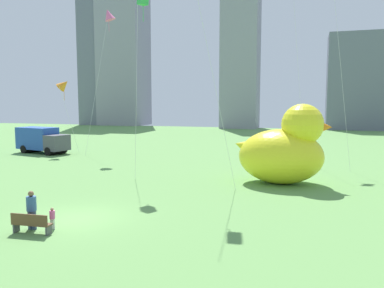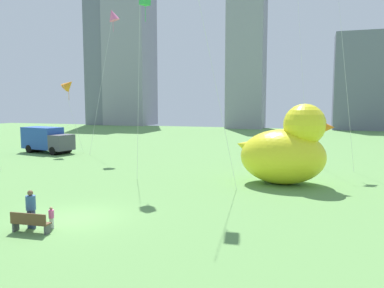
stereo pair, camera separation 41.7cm
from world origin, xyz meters
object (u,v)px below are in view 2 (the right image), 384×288
Objects in this scene: giant_inflatable_duck at (286,150)px; kite_pink at (113,15)px; box_truck at (47,140)px; park_bench at (30,222)px; person_child at (51,216)px; person_adult at (31,207)px; kite_orange at (68,85)px.

kite_pink is at bearing 152.13° from giant_inflatable_duck.
giant_inflatable_duck is 1.01× the size of box_truck.
box_truck is at bearing 127.37° from park_bench.
person_child is 0.15× the size of giant_inflatable_duck.
person_adult reaches higher than park_bench.
kite_orange is (-14.00, 22.40, 6.58)m from person_adult.
person_child is at bearing -56.13° from kite_orange.
kite_orange is (2.68, 0.60, 6.08)m from box_truck.
kite_orange reaches higher than person_adult.
giant_inflatable_duck reaches higher than person_child.
kite_pink is (-8.75, 23.11, 13.72)m from person_adult.
kite_pink reaches higher than person_child.
person_adult is at bearing -58.00° from kite_orange.
person_adult is 27.22m from kite_orange.
person_adult is at bearing -161.41° from person_child.
kite_orange is at bearing 158.99° from giant_inflatable_duck.
person_child is 15.93m from giant_inflatable_duck.
person_child is 27.77m from box_truck.
person_child is (0.84, 0.28, -0.42)m from person_adult.
kite_pink reaches higher than kite_orange.
giant_inflatable_duck is 0.80× the size of kite_orange.
person_child is 0.15× the size of box_truck.
kite_orange is 8.89m from kite_pink.
park_bench is 29.04m from kite_pink.
box_truck reaches higher than person_adult.
park_bench is at bearing -120.45° from person_child.
park_bench is 0.27× the size of box_truck.
kite_pink is at bearing 111.11° from park_bench.
person_adult reaches higher than person_child.
park_bench is 1.81× the size of person_child.
kite_pink is at bearing 110.74° from person_adult.
person_child reaches higher than park_bench.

